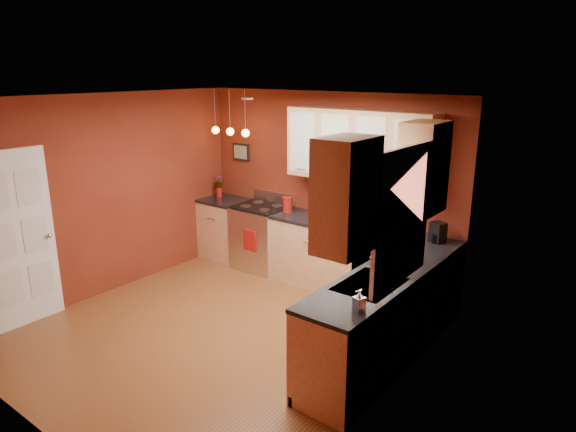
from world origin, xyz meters
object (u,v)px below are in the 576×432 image
Objects in this scene: sink at (370,286)px; soap_pump at (359,301)px; coffee_maker at (437,233)px; gas_range at (262,237)px; red_canister at (288,204)px.

soap_pump is (0.19, -0.55, 0.12)m from sink.
coffee_maker reaches higher than soap_pump.
gas_range is 3.05m from sink.
sink is at bearing -35.25° from red_canister.
soap_pump is (0.17, -2.09, -0.01)m from coffee_maker.
sink is at bearing -69.87° from coffee_maker.
gas_range is 1.59× the size of sink.
sink is 3.69× the size of soap_pump.
sink is 3.30× the size of red_canister.
soap_pump reaches higher than gas_range.
red_canister is 0.89× the size of coffee_maker.
gas_range is 5.23× the size of red_canister.
gas_range is at bearing 143.92° from soap_pump.
soap_pump is (2.81, -2.05, 0.55)m from gas_range.
gas_range is at bearing -177.56° from red_canister.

